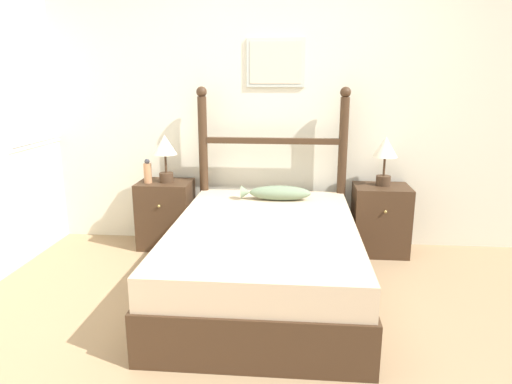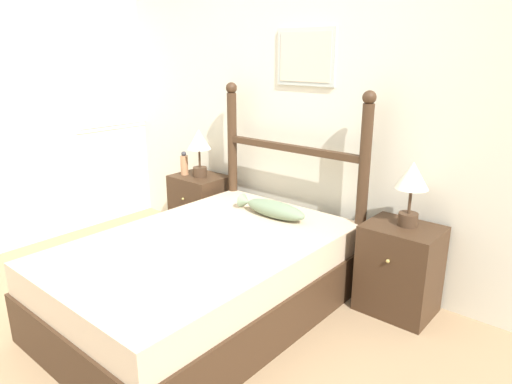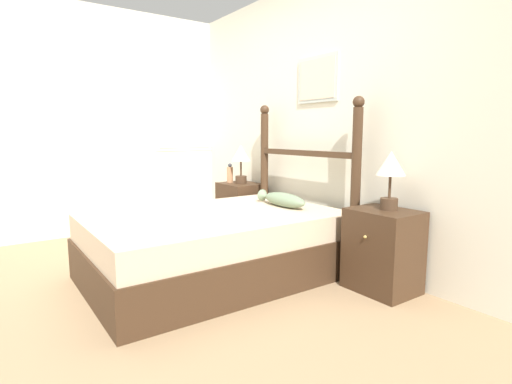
% 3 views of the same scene
% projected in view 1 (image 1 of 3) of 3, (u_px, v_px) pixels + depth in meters
% --- Properties ---
extents(ground_plane, '(16.00, 16.00, 0.00)m').
position_uv_depth(ground_plane, '(270.00, 339.00, 2.71)').
color(ground_plane, '#9E7F5B').
extents(wall_back, '(6.40, 0.08, 2.55)m').
position_uv_depth(wall_back, '(282.00, 104.00, 4.07)').
color(wall_back, beige).
rests_on(wall_back, ground_plane).
extents(bed, '(1.31, 1.95, 0.52)m').
position_uv_depth(bed, '(264.00, 259.00, 3.25)').
color(bed, '#3D2819').
rests_on(bed, ground_plane).
extents(headboard, '(1.32, 0.09, 1.43)m').
position_uv_depth(headboard, '(272.00, 163.00, 4.03)').
color(headboard, '#3D2819').
rests_on(headboard, ground_plane).
extents(nightstand_left, '(0.47, 0.40, 0.60)m').
position_uv_depth(nightstand_left, '(166.00, 214.00, 4.15)').
color(nightstand_left, '#3D2819').
rests_on(nightstand_left, ground_plane).
extents(nightstand_right, '(0.47, 0.40, 0.60)m').
position_uv_depth(nightstand_right, '(380.00, 220.00, 3.99)').
color(nightstand_right, '#3D2819').
rests_on(nightstand_right, ground_plane).
extents(table_lamp_left, '(0.21, 0.21, 0.42)m').
position_uv_depth(table_lamp_left, '(165.00, 150.00, 4.00)').
color(table_lamp_left, '#422D1E').
rests_on(table_lamp_left, nightstand_left).
extents(table_lamp_right, '(0.21, 0.21, 0.42)m').
position_uv_depth(table_lamp_right, '(385.00, 152.00, 3.88)').
color(table_lamp_right, '#422D1E').
rests_on(table_lamp_right, nightstand_right).
extents(bottle, '(0.07, 0.07, 0.22)m').
position_uv_depth(bottle, '(148.00, 172.00, 4.01)').
color(bottle, tan).
rests_on(bottle, nightstand_left).
extents(fish_pillow, '(0.58, 0.15, 0.12)m').
position_uv_depth(fish_pillow, '(277.00, 193.00, 3.79)').
color(fish_pillow, gray).
rests_on(fish_pillow, bed).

